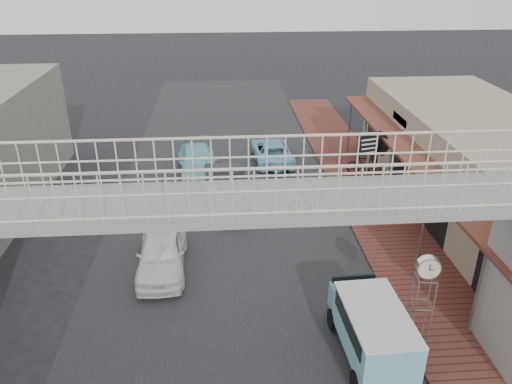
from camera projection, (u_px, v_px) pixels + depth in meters
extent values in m
plane|color=black|center=(231.00, 284.00, 17.00)|extent=(120.00, 120.00, 0.00)
cube|color=black|center=(231.00, 284.00, 17.00)|extent=(10.00, 60.00, 0.01)
cube|color=maroon|center=(390.00, 231.00, 20.11)|extent=(3.00, 40.00, 0.10)
cube|color=gray|center=(495.00, 174.00, 20.46)|extent=(6.00, 18.00, 4.00)
cube|color=brown|center=(420.00, 156.00, 19.85)|extent=(1.80, 18.00, 0.12)
cube|color=silver|center=(401.00, 119.00, 22.85)|extent=(0.08, 2.60, 0.90)
cube|color=#B21914|center=(464.00, 177.00, 17.00)|extent=(0.08, 2.20, 0.80)
cube|color=gray|center=(232.00, 203.00, 11.19)|extent=(14.00, 2.00, 0.24)
cube|color=beige|center=(230.00, 159.00, 11.75)|extent=(14.00, 0.08, 1.10)
cube|color=beige|center=(233.00, 195.00, 10.04)|extent=(14.00, 0.08, 1.10)
imported|color=white|center=(162.00, 252.00, 17.56)|extent=(1.73, 4.11, 1.39)
imported|color=black|center=(227.00, 188.00, 22.23)|extent=(2.05, 4.64, 1.48)
imported|color=#7CBCD7|center=(272.00, 151.00, 26.75)|extent=(2.14, 4.36, 1.19)
imported|color=#7CCFD7|center=(198.00, 162.00, 25.12)|extent=(2.39, 4.75, 1.32)
cylinder|color=black|center=(333.00, 319.00, 14.88)|extent=(0.24, 0.64, 0.63)
cylinder|color=black|center=(378.00, 316.00, 15.03)|extent=(0.24, 0.64, 0.63)
cylinder|color=black|center=(357.00, 382.00, 12.70)|extent=(0.24, 0.64, 0.63)
cylinder|color=black|center=(410.00, 377.00, 12.84)|extent=(0.24, 0.64, 0.63)
cube|color=#75C1CC|center=(375.00, 332.00, 13.29)|extent=(1.66, 2.95, 1.22)
cube|color=#75C1CC|center=(356.00, 299.00, 14.88)|extent=(1.50, 0.88, 0.81)
cube|color=black|center=(376.00, 322.00, 13.15)|extent=(1.67, 2.41, 0.45)
cube|color=silver|center=(377.00, 313.00, 13.02)|extent=(1.68, 2.95, 0.05)
imported|color=black|center=(369.00, 192.00, 22.30)|extent=(1.78, 1.17, 0.88)
imported|color=black|center=(364.00, 165.00, 24.97)|extent=(1.80, 0.93, 1.04)
cylinder|color=#59595B|center=(410.00, 302.00, 14.34)|extent=(0.04, 0.04, 2.06)
cylinder|color=#59595B|center=(427.00, 302.00, 14.32)|extent=(0.04, 0.04, 2.06)
cylinder|color=#59595B|center=(414.00, 313.00, 13.89)|extent=(0.04, 0.04, 2.06)
cylinder|color=#59595B|center=(432.00, 313.00, 13.87)|extent=(0.04, 0.04, 2.06)
cylinder|color=silver|center=(428.00, 267.00, 13.51)|extent=(0.69, 0.31, 0.67)
cylinder|color=beige|center=(429.00, 270.00, 13.40)|extent=(0.59, 0.09, 0.59)
cylinder|color=beige|center=(427.00, 265.00, 13.62)|extent=(0.59, 0.09, 0.59)
cylinder|color=#59595B|center=(367.00, 167.00, 22.22)|extent=(0.10, 0.10, 2.94)
cube|color=black|center=(370.00, 145.00, 21.73)|extent=(1.19, 0.37, 0.91)
cone|color=black|center=(387.00, 143.00, 21.99)|extent=(0.88, 1.24, 1.12)
cube|color=white|center=(369.00, 146.00, 21.71)|extent=(0.79, 0.22, 0.61)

